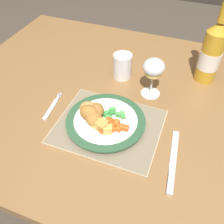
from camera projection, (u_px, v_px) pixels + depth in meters
ground_plane at (112, 192)px, 1.43m from camera, size 6.00×6.00×0.00m
dining_table at (112, 111)px, 0.97m from camera, size 1.22×0.98×0.74m
placemat at (109, 126)px, 0.79m from camera, size 0.33×0.27×0.01m
dinner_plate at (106, 121)px, 0.79m from camera, size 0.25×0.25×0.02m
breaded_croquettes at (92, 112)px, 0.77m from camera, size 0.10×0.10×0.05m
green_beans_pile at (113, 114)px, 0.79m from camera, size 0.08×0.07×0.01m
glazed_carrots at (111, 126)px, 0.75m from camera, size 0.11×0.07×0.02m
fork at (52, 108)px, 0.85m from camera, size 0.03×0.14×0.01m
table_knife at (172, 166)px, 0.69m from camera, size 0.04×0.22×0.01m
wine_glass at (154, 69)px, 0.84m from camera, size 0.07×0.07×0.15m
bottle at (211, 53)px, 0.89m from camera, size 0.08×0.08×0.31m
roast_potatoes at (102, 126)px, 0.74m from camera, size 0.07×0.04×0.03m
drinking_cup at (123, 66)px, 0.95m from camera, size 0.07×0.07×0.10m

